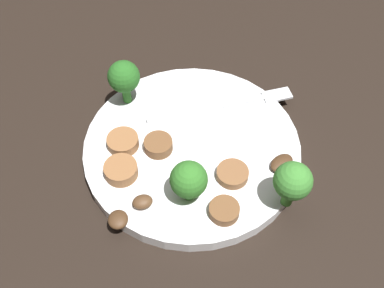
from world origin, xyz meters
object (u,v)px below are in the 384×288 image
at_px(mushroom_1, 118,219).
at_px(mushroom_0, 142,202).
at_px(fork, 232,104).
at_px(broccoli_floret_1, 124,78).
at_px(broccoli_floret_0, 189,180).
at_px(sausage_slice_1, 158,144).
at_px(sausage_slice_2, 232,174).
at_px(mushroom_3, 282,163).
at_px(sausage_slice_4, 123,142).
at_px(plate, 192,148).
at_px(broccoli_floret_2, 293,182).
at_px(sausage_slice_3, 224,211).
at_px(sausage_slice_0, 121,170).

bearing_deg(mushroom_1, mushroom_0, 30.24).
distance_m(fork, broccoli_floret_1, 0.13).
bearing_deg(broccoli_floret_0, fork, 58.29).
height_order(sausage_slice_1, mushroom_0, sausage_slice_1).
distance_m(sausage_slice_2, mushroom_3, 0.06).
xyz_separation_m(broccoli_floret_0, sausage_slice_4, (-0.06, 0.08, -0.02)).
xyz_separation_m(plate, broccoli_floret_2, (0.08, -0.09, 0.05)).
relative_size(plate, mushroom_1, 11.26).
bearing_deg(broccoli_floret_1, broccoli_floret_2, -48.70).
bearing_deg(fork, broccoli_floret_2, -84.81).
bearing_deg(sausage_slice_3, broccoli_floret_0, 140.44).
bearing_deg(fork, sausage_slice_4, -169.06).
xyz_separation_m(broccoli_floret_2, mushroom_0, (-0.15, 0.02, -0.03)).
height_order(sausage_slice_3, sausage_slice_4, sausage_slice_4).
bearing_deg(broccoli_floret_0, broccoli_floret_2, -13.94).
bearing_deg(sausage_slice_4, mushroom_1, -97.52).
distance_m(sausage_slice_1, sausage_slice_4, 0.04).
distance_m(sausage_slice_4, mushroom_3, 0.18).
relative_size(plate, sausage_slice_4, 6.93).
bearing_deg(sausage_slice_2, plate, 124.66).
bearing_deg(mushroom_1, broccoli_floret_2, -2.24).
distance_m(broccoli_floret_1, mushroom_0, 0.15).
height_order(sausage_slice_0, sausage_slice_4, sausage_slice_0).
xyz_separation_m(plate, mushroom_3, (0.09, -0.05, 0.01)).
relative_size(broccoli_floret_1, sausage_slice_3, 1.90).
distance_m(broccoli_floret_2, mushroom_1, 0.17).
relative_size(broccoli_floret_0, mushroom_0, 2.39).
height_order(broccoli_floret_0, sausage_slice_2, broccoli_floret_0).
bearing_deg(sausage_slice_1, broccoli_floret_0, -70.86).
relative_size(broccoli_floret_1, mushroom_3, 2.04).
xyz_separation_m(mushroom_1, mushroom_3, (0.18, 0.04, 0.00)).
xyz_separation_m(sausage_slice_2, mushroom_0, (-0.10, -0.02, 0.00)).
bearing_deg(sausage_slice_4, sausage_slice_3, -47.96).
height_order(plate, sausage_slice_2, sausage_slice_2).
xyz_separation_m(sausage_slice_1, sausage_slice_4, (-0.04, 0.01, -0.00)).
xyz_separation_m(broccoli_floret_0, sausage_slice_1, (-0.02, 0.07, -0.02)).
bearing_deg(mushroom_1, sausage_slice_3, -4.65).
relative_size(broccoli_floret_0, broccoli_floret_1, 0.86).
distance_m(plate, sausage_slice_4, 0.08).
xyz_separation_m(mushroom_0, mushroom_3, (0.15, 0.02, -0.00)).
xyz_separation_m(broccoli_floret_2, sausage_slice_3, (-0.07, -0.00, -0.03)).
relative_size(plate, sausage_slice_0, 6.83).
relative_size(sausage_slice_1, mushroom_1, 1.47).
relative_size(sausage_slice_2, mushroom_3, 1.19).
height_order(broccoli_floret_0, mushroom_3, broccoli_floret_0).
relative_size(sausage_slice_2, mushroom_1, 1.58).
bearing_deg(sausage_slice_1, sausage_slice_2, -35.25).
relative_size(broccoli_floret_2, sausage_slice_1, 1.87).
xyz_separation_m(fork, sausage_slice_4, (-0.13, -0.04, 0.00)).
bearing_deg(sausage_slice_0, fork, 29.10).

